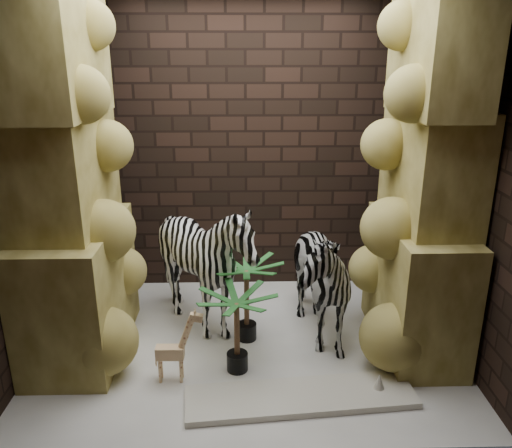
{
  "coord_description": "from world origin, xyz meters",
  "views": [
    {
      "loc": [
        -0.03,
        -3.88,
        2.46
      ],
      "look_at": [
        0.07,
        0.15,
        1.06
      ],
      "focal_mm": 36.04,
      "sensor_mm": 36.0,
      "label": 1
    }
  ],
  "objects_px": {
    "zebra_left": "(206,271)",
    "palm_back": "(237,332)",
    "palm_front": "(247,300)",
    "surfboard": "(301,397)",
    "zebra_right": "(309,266)",
    "giraffe_toy": "(169,345)"
  },
  "relations": [
    {
      "from": "zebra_left",
      "to": "palm_back",
      "type": "bearing_deg",
      "value": -59.43
    },
    {
      "from": "palm_front",
      "to": "surfboard",
      "type": "bearing_deg",
      "value": -65.37
    },
    {
      "from": "surfboard",
      "to": "zebra_right",
      "type": "bearing_deg",
      "value": 75.15
    },
    {
      "from": "palm_back",
      "to": "zebra_left",
      "type": "bearing_deg",
      "value": 113.93
    },
    {
      "from": "palm_back",
      "to": "surfboard",
      "type": "relative_size",
      "value": 0.41
    },
    {
      "from": "palm_front",
      "to": "palm_back",
      "type": "relative_size",
      "value": 1.09
    },
    {
      "from": "zebra_right",
      "to": "zebra_left",
      "type": "relative_size",
      "value": 1.03
    },
    {
      "from": "zebra_right",
      "to": "palm_back",
      "type": "xyz_separation_m",
      "value": [
        -0.62,
        -0.53,
        -0.32
      ]
    },
    {
      "from": "zebra_left",
      "to": "surfboard",
      "type": "height_order",
      "value": "zebra_left"
    },
    {
      "from": "palm_front",
      "to": "surfboard",
      "type": "distance_m",
      "value": 1.0
    },
    {
      "from": "giraffe_toy",
      "to": "palm_back",
      "type": "relative_size",
      "value": 0.91
    },
    {
      "from": "zebra_right",
      "to": "surfboard",
      "type": "xyz_separation_m",
      "value": [
        -0.15,
        -0.91,
        -0.64
      ]
    },
    {
      "from": "surfboard",
      "to": "palm_front",
      "type": "bearing_deg",
      "value": 109.35
    },
    {
      "from": "zebra_left",
      "to": "giraffe_toy",
      "type": "bearing_deg",
      "value": -101.19
    },
    {
      "from": "giraffe_toy",
      "to": "palm_front",
      "type": "bearing_deg",
      "value": 45.53
    },
    {
      "from": "zebra_left",
      "to": "palm_front",
      "type": "height_order",
      "value": "zebra_left"
    },
    {
      "from": "palm_front",
      "to": "surfboard",
      "type": "xyz_separation_m",
      "value": [
        0.39,
        -0.85,
        -0.35
      ]
    },
    {
      "from": "zebra_left",
      "to": "surfboard",
      "type": "xyz_separation_m",
      "value": [
        0.74,
        -1.0,
        -0.56
      ]
    },
    {
      "from": "giraffe_toy",
      "to": "zebra_right",
      "type": "bearing_deg",
      "value": 30.87
    },
    {
      "from": "zebra_right",
      "to": "giraffe_toy",
      "type": "relative_size",
      "value": 2.13
    },
    {
      "from": "zebra_left",
      "to": "palm_back",
      "type": "distance_m",
      "value": 0.72
    },
    {
      "from": "palm_back",
      "to": "zebra_right",
      "type": "bearing_deg",
      "value": 40.33
    }
  ]
}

